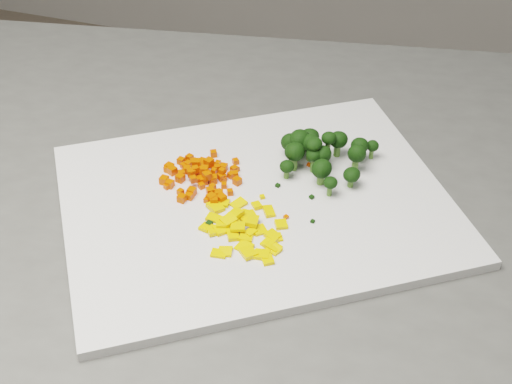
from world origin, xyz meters
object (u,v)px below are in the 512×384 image
(pepper_pile, at_px, (238,226))
(broccoli_pile, at_px, (330,149))
(carrot_pile, at_px, (204,170))
(cutting_board, at_px, (256,203))

(pepper_pile, distance_m, broccoli_pile, 0.15)
(carrot_pile, height_order, pepper_pile, carrot_pile)
(broccoli_pile, bearing_deg, pepper_pile, -114.15)
(cutting_board, relative_size, pepper_pile, 3.88)
(broccoli_pile, bearing_deg, cutting_board, -126.98)
(cutting_board, bearing_deg, broccoli_pile, 53.02)
(carrot_pile, bearing_deg, pepper_pile, -47.28)
(cutting_board, bearing_deg, carrot_pile, 166.86)
(cutting_board, xyz_separation_m, broccoli_pile, (0.06, 0.08, 0.03))
(carrot_pile, bearing_deg, broccoli_pile, 27.24)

